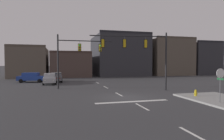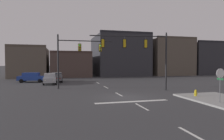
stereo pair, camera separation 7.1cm
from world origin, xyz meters
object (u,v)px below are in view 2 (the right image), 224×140
fire_hydrant (196,94)px  stop_sign (220,77)px  signal_mast_far_side (75,53)px  car_lot_nearside (50,78)px  car_lot_middle (32,77)px  car_lot_farside (57,77)px  signal_mast_near_side (142,49)px

fire_hydrant → stop_sign: bearing=-93.0°
fire_hydrant → signal_mast_far_side: bearing=137.1°
fire_hydrant → car_lot_nearside: bearing=131.2°
car_lot_nearside → car_lot_middle: size_ratio=0.97×
car_lot_farside → stop_sign: bearing=-59.9°
signal_mast_near_side → car_lot_middle: (-13.81, 13.74, -3.99)m
car_lot_middle → car_lot_farside: bearing=-6.4°
signal_mast_far_side → stop_sign: bearing=-51.2°
signal_mast_far_side → stop_sign: 16.67m
signal_mast_far_side → fire_hydrant: size_ratio=9.50×
signal_mast_far_side → stop_sign: signal_mast_far_side is taller
signal_mast_far_side → car_lot_farside: signal_mast_far_side is taller
signal_mast_near_side → fire_hydrant: (3.11, -5.57, -4.52)m
car_lot_farside → fire_hydrant: (12.90, -18.86, -0.53)m
car_lot_middle → signal_mast_near_side: bearing=-44.8°
stop_sign → car_lot_farside: stop_sign is taller
signal_mast_far_side → fire_hydrant: (10.51, -9.78, -4.19)m
car_lot_nearside → signal_mast_near_side: bearing=-43.6°
signal_mast_near_side → car_lot_middle: bearing=135.2°
car_lot_farside → fire_hydrant: car_lot_farside is taller
stop_sign → car_lot_middle: (-16.76, 22.39, -1.29)m
signal_mast_far_side → car_lot_farside: 10.08m
stop_sign → car_lot_middle: 27.99m
signal_mast_near_side → car_lot_middle: 19.89m
car_lot_nearside → fire_hydrant: (13.87, -15.83, -0.53)m
stop_sign → car_lot_nearside: size_ratio=0.63×
signal_mast_far_side → stop_sign: size_ratio=2.52×
stop_sign → fire_hydrant: 3.58m
signal_mast_far_side → car_lot_farside: bearing=104.7°
signal_mast_far_side → fire_hydrant: signal_mast_far_side is taller
signal_mast_near_side → car_lot_middle: signal_mast_near_side is taller
signal_mast_far_side → fire_hydrant: 14.95m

